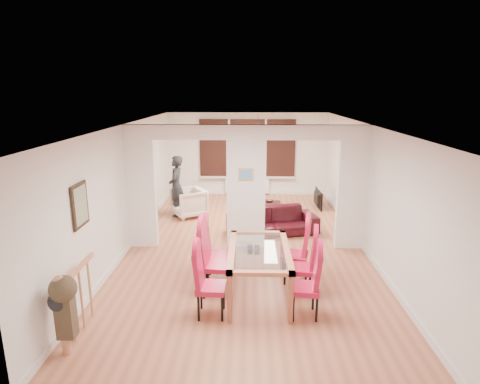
{
  "coord_description": "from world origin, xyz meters",
  "views": [
    {
      "loc": [
        0.07,
        -8.11,
        3.27
      ],
      "look_at": [
        -0.14,
        0.6,
        1.05
      ],
      "focal_mm": 30.0,
      "sensor_mm": 36.0,
      "label": 1
    }
  ],
  "objects_px": {
    "dining_chair_rc": "(295,251)",
    "bowl": "(269,201)",
    "dining_chair_lc": "(218,251)",
    "bottle": "(253,198)",
    "dining_table": "(259,272)",
    "coffee_table": "(260,207)",
    "person": "(176,186)",
    "dining_chair_rb": "(302,264)",
    "dining_chair_la": "(211,282)",
    "armchair": "(189,203)",
    "sofa": "(272,221)",
    "dining_chair_ra": "(304,283)",
    "television": "(315,199)",
    "dining_chair_lb": "(217,260)"
  },
  "relations": [
    {
      "from": "dining_chair_la",
      "to": "person",
      "type": "bearing_deg",
      "value": 108.18
    },
    {
      "from": "dining_chair_rb",
      "to": "dining_chair_la",
      "type": "bearing_deg",
      "value": -146.05
    },
    {
      "from": "dining_chair_rc",
      "to": "dining_chair_rb",
      "type": "bearing_deg",
      "value": -69.68
    },
    {
      "from": "armchair",
      "to": "television",
      "type": "xyz_separation_m",
      "value": [
        3.5,
        0.9,
        -0.12
      ]
    },
    {
      "from": "dining_chair_ra",
      "to": "television",
      "type": "xyz_separation_m",
      "value": [
        1.08,
        5.73,
        -0.27
      ]
    },
    {
      "from": "dining_chair_lc",
      "to": "dining_table",
      "type": "bearing_deg",
      "value": -40.28
    },
    {
      "from": "dining_chair_rb",
      "to": "dining_chair_lb",
      "type": "bearing_deg",
      "value": -170.95
    },
    {
      "from": "dining_table",
      "to": "dining_chair_lc",
      "type": "height_order",
      "value": "dining_chair_lc"
    },
    {
      "from": "dining_table",
      "to": "armchair",
      "type": "distance_m",
      "value": 4.59
    },
    {
      "from": "dining_table",
      "to": "dining_chair_lb",
      "type": "height_order",
      "value": "dining_chair_lb"
    },
    {
      "from": "dining_chair_lc",
      "to": "coffee_table",
      "type": "distance_m",
      "value": 4.24
    },
    {
      "from": "coffee_table",
      "to": "bottle",
      "type": "relative_size",
      "value": 4.39
    },
    {
      "from": "dining_chair_rb",
      "to": "dining_chair_ra",
      "type": "bearing_deg",
      "value": -86.02
    },
    {
      "from": "bottle",
      "to": "bowl",
      "type": "xyz_separation_m",
      "value": [
        0.45,
        0.04,
        -0.1
      ]
    },
    {
      "from": "dining_chair_ra",
      "to": "dining_chair_rc",
      "type": "height_order",
      "value": "dining_chair_rc"
    },
    {
      "from": "person",
      "to": "bowl",
      "type": "height_order",
      "value": "person"
    },
    {
      "from": "dining_chair_ra",
      "to": "bottle",
      "type": "relative_size",
      "value": 4.13
    },
    {
      "from": "coffee_table",
      "to": "sofa",
      "type": "bearing_deg",
      "value": -82.43
    },
    {
      "from": "dining_chair_lb",
      "to": "dining_chair_lc",
      "type": "relative_size",
      "value": 1.1
    },
    {
      "from": "dining_chair_lc",
      "to": "dining_chair_rb",
      "type": "relative_size",
      "value": 1.02
    },
    {
      "from": "dining_table",
      "to": "sofa",
      "type": "height_order",
      "value": "dining_table"
    },
    {
      "from": "dining_chair_rb",
      "to": "coffee_table",
      "type": "bearing_deg",
      "value": 105.26
    },
    {
      "from": "dining_table",
      "to": "bottle",
      "type": "height_order",
      "value": "dining_table"
    },
    {
      "from": "dining_chair_lb",
      "to": "television",
      "type": "height_order",
      "value": "dining_chair_lb"
    },
    {
      "from": "person",
      "to": "bottle",
      "type": "relative_size",
      "value": 6.38
    },
    {
      "from": "dining_chair_la",
      "to": "bowl",
      "type": "height_order",
      "value": "dining_chair_la"
    },
    {
      "from": "dining_chair_ra",
      "to": "sofa",
      "type": "relative_size",
      "value": 0.51
    },
    {
      "from": "dining_chair_lb",
      "to": "person",
      "type": "height_order",
      "value": "person"
    },
    {
      "from": "dining_chair_rc",
      "to": "bowl",
      "type": "xyz_separation_m",
      "value": [
        -0.25,
        4.22,
        -0.27
      ]
    },
    {
      "from": "dining_chair_rc",
      "to": "television",
      "type": "xyz_separation_m",
      "value": [
        1.1,
        4.58,
        -0.3
      ]
    },
    {
      "from": "dining_chair_rb",
      "to": "bottle",
      "type": "height_order",
      "value": "dining_chair_rb"
    },
    {
      "from": "dining_chair_ra",
      "to": "dining_chair_rc",
      "type": "bearing_deg",
      "value": 96.68
    },
    {
      "from": "dining_chair_ra",
      "to": "coffee_table",
      "type": "bearing_deg",
      "value": 101.42
    },
    {
      "from": "armchair",
      "to": "coffee_table",
      "type": "xyz_separation_m",
      "value": [
        1.92,
        0.45,
        -0.24
      ]
    },
    {
      "from": "dining_chair_lb",
      "to": "bowl",
      "type": "distance_m",
      "value": 4.85
    },
    {
      "from": "dining_chair_lc",
      "to": "bottle",
      "type": "distance_m",
      "value": 4.23
    },
    {
      "from": "sofa",
      "to": "armchair",
      "type": "distance_m",
      "value": 2.51
    },
    {
      "from": "dining_chair_lc",
      "to": "dining_chair_la",
      "type": "bearing_deg",
      "value": -93.11
    },
    {
      "from": "dining_table",
      "to": "coffee_table",
      "type": "distance_m",
      "value": 4.69
    },
    {
      "from": "dining_table",
      "to": "television",
      "type": "relative_size",
      "value": 1.97
    },
    {
      "from": "dining_chair_la",
      "to": "dining_table",
      "type": "bearing_deg",
      "value": 42.87
    },
    {
      "from": "coffee_table",
      "to": "bottle",
      "type": "height_order",
      "value": "bottle"
    },
    {
      "from": "coffee_table",
      "to": "bowl",
      "type": "relative_size",
      "value": 5.09
    },
    {
      "from": "dining_chair_rb",
      "to": "bowl",
      "type": "distance_m",
      "value": 4.72
    },
    {
      "from": "dining_chair_ra",
      "to": "dining_chair_rc",
      "type": "relative_size",
      "value": 0.95
    },
    {
      "from": "dining_table",
      "to": "coffee_table",
      "type": "relative_size",
      "value": 1.56
    },
    {
      "from": "dining_chair_lb",
      "to": "television",
      "type": "distance_m",
      "value": 5.64
    },
    {
      "from": "dining_chair_lb",
      "to": "person",
      "type": "xyz_separation_m",
      "value": [
        -1.41,
        4.22,
        0.22
      ]
    },
    {
      "from": "armchair",
      "to": "sofa",
      "type": "bearing_deg",
      "value": 28.83
    },
    {
      "from": "dining_chair_rc",
      "to": "armchair",
      "type": "xyz_separation_m",
      "value": [
        -2.41,
        3.68,
        -0.18
      ]
    }
  ]
}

